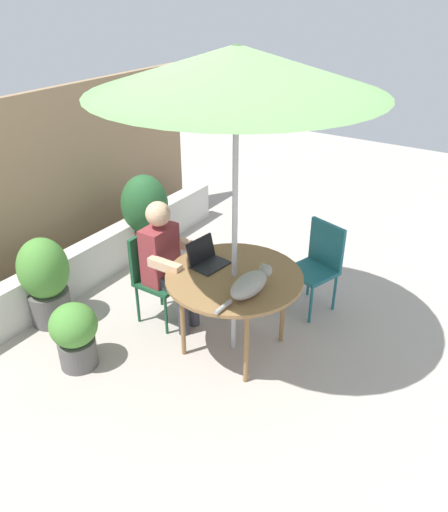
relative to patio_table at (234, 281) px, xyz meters
The scene contains 13 objects.
ground_plane 0.69m from the patio_table, ahead, with size 14.00×14.00×0.00m, color #ADA399.
fence_back 2.45m from the patio_table, 90.00° to the left, with size 4.84×0.08×1.93m, color #937756.
planter_wall_low 1.92m from the patio_table, 90.00° to the left, with size 4.35×0.20×0.47m, color beige.
patio_table is the anchor object (origin of this frame).
patio_umbrella 1.66m from the patio_table, ahead, with size 2.08×2.08×2.51m.
chair_occupied 0.89m from the patio_table, 90.00° to the left, with size 0.40×0.40×0.88m.
chair_empty 1.07m from the patio_table, 18.38° to the right, with size 0.51×0.51×0.88m.
person_seated 0.72m from the patio_table, 90.00° to the left, with size 0.48×0.48×1.22m.
laptop 0.33m from the patio_table, 84.89° to the left, with size 0.33×0.29×0.21m.
cat 0.32m from the patio_table, 122.42° to the right, with size 0.65×0.22×0.17m.
potted_plant_near_fence 1.94m from the patio_table, 63.26° to the left, with size 0.53×0.53×1.00m.
potted_plant_by_chair 1.79m from the patio_table, 109.95° to the left, with size 0.46×0.46×0.87m.
potted_plant_corner 1.38m from the patio_table, 132.78° to the left, with size 0.39×0.39×0.60m.
Camera 1 is at (-2.98, -1.84, 2.88)m, focal length 35.00 mm.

